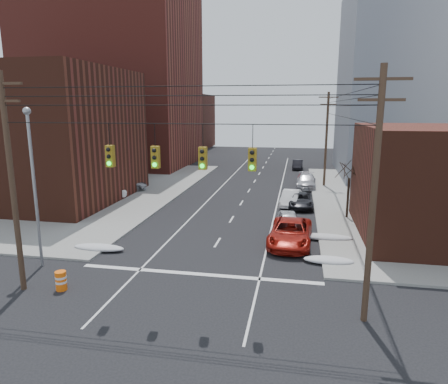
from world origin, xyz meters
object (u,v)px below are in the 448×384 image
at_px(parked_car_d, 306,181).
at_px(lot_car_d, 96,180).
at_px(red_pickup, 290,233).
at_px(parked_car_f, 298,164).
at_px(parked_car_a, 288,221).
at_px(lot_car_c, 63,195).
at_px(parked_car_c, 300,200).
at_px(lot_car_a, 103,191).
at_px(construction_barrel, 61,280).
at_px(parked_car_e, 306,179).
at_px(lot_car_b, 124,184).
at_px(parked_car_b, 291,198).

xyz_separation_m(parked_car_d, lot_car_d, (-24.65, -3.87, 0.05)).
relative_size(red_pickup, parked_car_f, 1.40).
xyz_separation_m(parked_car_a, lot_car_c, (-22.02, 4.71, 0.17)).
bearing_deg(lot_car_d, parked_car_a, -116.69).
bearing_deg(parked_car_c, lot_car_a, 179.16).
relative_size(red_pickup, construction_barrel, 5.99).
relative_size(parked_car_f, lot_car_a, 0.92).
distance_m(lot_car_a, lot_car_c, 3.87).
xyz_separation_m(parked_car_e, construction_barrel, (-12.90, -31.50, -0.19)).
distance_m(parked_car_c, lot_car_d, 24.64).
distance_m(red_pickup, parked_car_e, 22.26).
bearing_deg(parked_car_c, lot_car_b, 167.46).
distance_m(parked_car_b, construction_barrel, 23.41).
bearing_deg(parked_car_d, red_pickup, -92.32).
relative_size(parked_car_e, parked_car_f, 0.97).
distance_m(parked_car_f, lot_car_b, 27.88).
height_order(lot_car_a, lot_car_c, lot_car_a).
bearing_deg(lot_car_b, parked_car_a, -145.09).
xyz_separation_m(red_pickup, lot_car_a, (-19.17, 10.32, 0.08)).
bearing_deg(lot_car_b, red_pickup, -151.65).
height_order(parked_car_d, parked_car_e, parked_car_d).
relative_size(parked_car_b, lot_car_b, 0.91).
xyz_separation_m(red_pickup, construction_barrel, (-11.52, -9.28, -0.32)).
bearing_deg(red_pickup, parked_car_d, 89.07).
height_order(parked_car_f, lot_car_b, lot_car_b).
bearing_deg(construction_barrel, red_pickup, 38.87).
relative_size(parked_car_b, lot_car_c, 0.87).
height_order(parked_car_d, construction_barrel, parked_car_d).
bearing_deg(parked_car_f, parked_car_b, -90.80).
xyz_separation_m(parked_car_b, lot_car_c, (-22.02, -3.24, 0.16)).
relative_size(red_pickup, parked_car_c, 1.24).
bearing_deg(parked_car_c, lot_car_c, -175.17).
bearing_deg(lot_car_c, lot_car_a, -43.93).
bearing_deg(parked_car_e, lot_car_b, -165.75).
bearing_deg(construction_barrel, lot_car_d, 114.53).
xyz_separation_m(parked_car_b, lot_car_d, (-23.05, 5.25, 0.09)).
relative_size(parked_car_c, construction_barrel, 4.85).
distance_m(parked_car_d, lot_car_b, 20.92).
bearing_deg(red_pickup, lot_car_a, 154.65).
distance_m(parked_car_e, lot_car_c, 27.58).
relative_size(parked_car_b, lot_car_a, 0.96).
height_order(red_pickup, lot_car_c, red_pickup).
xyz_separation_m(red_pickup, parked_car_b, (-0.22, 11.22, -0.11)).
relative_size(parked_car_d, parked_car_f, 1.25).
height_order(parked_car_a, lot_car_d, lot_car_d).
xyz_separation_m(parked_car_e, lot_car_c, (-23.62, -14.24, 0.18)).
height_order(parked_car_e, construction_barrel, parked_car_e).
bearing_deg(lot_car_b, parked_car_f, -66.94).
xyz_separation_m(parked_car_f, construction_barrel, (-11.81, -44.06, -0.19)).
distance_m(lot_car_b, lot_car_c, 7.30).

